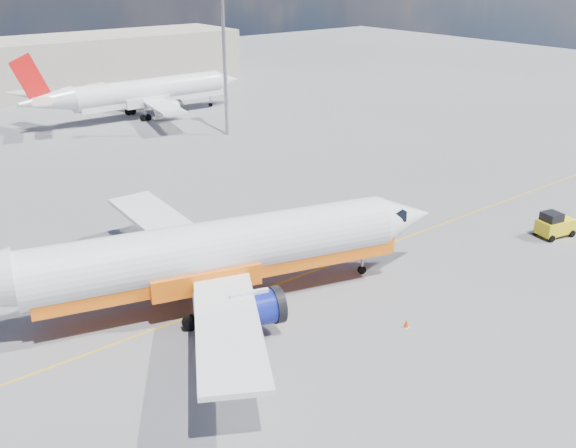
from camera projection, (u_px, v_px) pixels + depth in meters
ground at (324, 296)px, 39.39m from camera, size 240.00×240.00×0.00m
taxi_line at (294, 278)px, 41.57m from camera, size 70.00×0.15×0.01m
terminal_main at (18, 69)px, 95.16m from camera, size 70.00×14.00×8.00m
main_jet at (198, 255)px, 37.03m from camera, size 32.99×25.17×9.97m
second_jet at (142, 93)px, 82.55m from camera, size 30.66×24.28×9.30m
gse_tug at (555, 225)px, 47.54m from camera, size 2.98×2.18×1.95m
traffic_cone at (406, 323)px, 35.98m from camera, size 0.35×0.35×0.50m
floodlight_mast at (223, 33)px, 71.05m from camera, size 1.39×1.39×19.10m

